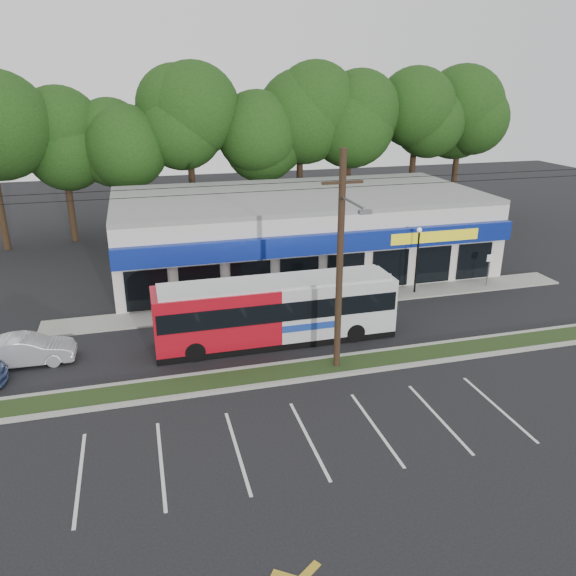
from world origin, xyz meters
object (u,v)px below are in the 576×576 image
at_px(utility_pole, 337,257).
at_px(metrobus, 276,309).
at_px(pedestrian_a, 293,311).
at_px(car_silver, 27,350).
at_px(pedestrian_b, 388,286).
at_px(lamp_post, 418,253).
at_px(car_dark, 345,292).
at_px(sign_post, 489,265).

xyz_separation_m(utility_pole, metrobus, (-1.85, 3.57, -3.68)).
bearing_deg(pedestrian_a, car_silver, -6.26).
bearing_deg(pedestrian_b, metrobus, 12.07).
relative_size(lamp_post, pedestrian_b, 2.62).
relative_size(utility_pole, car_dark, 11.95).
xyz_separation_m(lamp_post, car_dark, (-4.76, -0.30, -1.96)).
bearing_deg(sign_post, pedestrian_b, -179.39).
distance_m(utility_pole, car_dark, 9.54).
relative_size(car_dark, car_silver, 0.98).
distance_m(lamp_post, car_silver, 22.30).
bearing_deg(car_dark, utility_pole, 152.28).
bearing_deg(utility_pole, sign_post, 30.15).
bearing_deg(pedestrian_a, pedestrian_b, -169.54).
relative_size(utility_pole, pedestrian_a, 28.33).
relative_size(utility_pole, sign_post, 22.47).
bearing_deg(metrobus, pedestrian_a, 49.12).
distance_m(car_dark, car_silver, 17.48).
bearing_deg(metrobus, sign_post, 15.11).
xyz_separation_m(sign_post, pedestrian_a, (-13.72, -2.57, -0.67)).
bearing_deg(pedestrian_b, utility_pole, 36.38).
height_order(sign_post, car_dark, sign_post).
relative_size(lamp_post, car_dark, 1.02).
xyz_separation_m(sign_post, car_silver, (-26.92, -3.43, -0.85)).
relative_size(lamp_post, sign_post, 1.91).
relative_size(sign_post, pedestrian_b, 1.37).
relative_size(sign_post, car_silver, 0.52).
bearing_deg(lamp_post, metrobus, -156.76).
bearing_deg(pedestrian_b, car_silver, -4.91).
height_order(utility_pole, sign_post, utility_pole).
distance_m(lamp_post, metrobus, 10.94).
bearing_deg(metrobus, lamp_post, 23.16).
height_order(utility_pole, car_silver, utility_pole).
height_order(sign_post, car_silver, sign_post).
bearing_deg(utility_pole, metrobus, 117.31).
distance_m(car_silver, pedestrian_b, 20.20).
height_order(utility_pole, metrobus, utility_pole).
distance_m(lamp_post, car_dark, 5.16).
bearing_deg(sign_post, metrobus, -164.81).
height_order(car_dark, pedestrian_a, pedestrian_a).
bearing_deg(metrobus, car_silver, 176.80).
xyz_separation_m(lamp_post, car_silver, (-21.92, -3.65, -1.96)).
relative_size(car_dark, pedestrian_b, 2.58).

